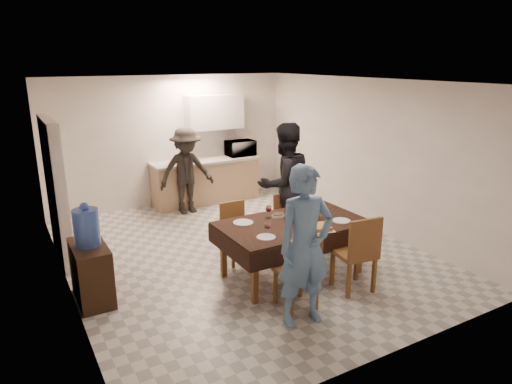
% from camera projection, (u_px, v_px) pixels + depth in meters
% --- Properties ---
extents(floor, '(5.00, 6.00, 0.02)m').
position_uv_depth(floor, '(241.00, 252.00, 7.11)').
color(floor, beige).
rests_on(floor, ground).
extents(ceiling, '(5.00, 6.00, 0.02)m').
position_uv_depth(ceiling, '(239.00, 81.00, 6.38)').
color(ceiling, white).
rests_on(ceiling, wall_back).
extents(wall_back, '(5.00, 0.02, 2.60)m').
position_uv_depth(wall_back, '(171.00, 141.00, 9.24)').
color(wall_back, beige).
rests_on(wall_back, floor).
extents(wall_front, '(5.00, 0.02, 2.60)m').
position_uv_depth(wall_front, '(391.00, 238.00, 4.24)').
color(wall_front, beige).
rests_on(wall_front, floor).
extents(wall_left, '(0.02, 6.00, 2.60)m').
position_uv_depth(wall_left, '(59.00, 196.00, 5.55)').
color(wall_left, beige).
rests_on(wall_left, floor).
extents(wall_right, '(0.02, 6.00, 2.60)m').
position_uv_depth(wall_right, '(367.00, 155.00, 7.93)').
color(wall_right, beige).
rests_on(wall_right, floor).
extents(stub_partition, '(0.15, 1.40, 2.10)m').
position_uv_depth(stub_partition, '(56.00, 191.00, 6.66)').
color(stub_partition, silver).
rests_on(stub_partition, floor).
extents(kitchen_base_cabinet, '(2.20, 0.60, 0.86)m').
position_uv_depth(kitchen_base_cabinet, '(206.00, 182.00, 9.50)').
color(kitchen_base_cabinet, '#A08060').
rests_on(kitchen_base_cabinet, floor).
extents(kitchen_worktop, '(2.24, 0.64, 0.05)m').
position_uv_depth(kitchen_worktop, '(205.00, 161.00, 9.38)').
color(kitchen_worktop, '#B2B2AC').
rests_on(kitchen_worktop, kitchen_base_cabinet).
extents(upper_cabinet, '(1.20, 0.34, 0.70)m').
position_uv_depth(upper_cabinet, '(215.00, 112.00, 9.37)').
color(upper_cabinet, silver).
rests_on(upper_cabinet, wall_back).
extents(dining_table, '(1.98, 1.16, 0.77)m').
position_uv_depth(dining_table, '(292.00, 225.00, 6.20)').
color(dining_table, black).
rests_on(dining_table, floor).
extents(chair_near_left, '(0.45, 0.45, 0.52)m').
position_uv_depth(chair_near_left, '(301.00, 265.00, 5.32)').
color(chair_near_left, brown).
rests_on(chair_near_left, floor).
extents(chair_near_right, '(0.52, 0.52, 0.56)m').
position_uv_depth(chair_near_right, '(360.00, 246.00, 5.73)').
color(chair_near_right, brown).
rests_on(chair_near_right, floor).
extents(chair_far_left, '(0.41, 0.41, 0.48)m').
position_uv_depth(chair_far_left, '(240.00, 229.00, 6.59)').
color(chair_far_left, brown).
rests_on(chair_far_left, floor).
extents(chair_far_right, '(0.46, 0.47, 0.47)m').
position_uv_depth(chair_far_right, '(292.00, 219.00, 7.03)').
color(chair_far_right, brown).
rests_on(chair_far_right, floor).
extents(console, '(0.40, 0.79, 0.73)m').
position_uv_depth(console, '(91.00, 273.00, 5.62)').
color(console, '#301F10').
rests_on(console, floor).
extents(water_jug, '(0.30, 0.30, 0.46)m').
position_uv_depth(water_jug, '(86.00, 228.00, 5.45)').
color(water_jug, '#4066C6').
rests_on(water_jug, console).
extents(wine_bottle, '(0.09, 0.09, 0.34)m').
position_uv_depth(wine_bottle, '(288.00, 210.00, 6.16)').
color(wine_bottle, black).
rests_on(wine_bottle, dining_table).
extents(water_pitcher, '(0.13, 0.13, 0.21)m').
position_uv_depth(water_pitcher, '(316.00, 212.00, 6.28)').
color(water_pitcher, white).
rests_on(water_pitcher, dining_table).
extents(savoury_tart, '(0.50, 0.42, 0.05)m').
position_uv_depth(savoury_tart, '(315.00, 228.00, 5.91)').
color(savoury_tart, '#D4813E').
rests_on(savoury_tart, dining_table).
extents(salad_bowl, '(0.20, 0.20, 0.08)m').
position_uv_depth(salad_bowl, '(303.00, 212.00, 6.47)').
color(salad_bowl, silver).
rests_on(salad_bowl, dining_table).
extents(mushroom_dish, '(0.18, 0.18, 0.03)m').
position_uv_depth(mushroom_dish, '(278.00, 216.00, 6.39)').
color(mushroom_dish, silver).
rests_on(mushroom_dish, dining_table).
extents(wine_glass_a, '(0.08, 0.08, 0.18)m').
position_uv_depth(wine_glass_a, '(267.00, 229.00, 5.69)').
color(wine_glass_a, white).
rests_on(wine_glass_a, dining_table).
extents(wine_glass_b, '(0.09, 0.09, 0.20)m').
position_uv_depth(wine_glass_b, '(314.00, 204.00, 6.63)').
color(wine_glass_b, white).
rests_on(wine_glass_b, dining_table).
extents(wine_glass_c, '(0.09, 0.09, 0.19)m').
position_uv_depth(wine_glass_c, '(269.00, 212.00, 6.31)').
color(wine_glass_c, white).
rests_on(wine_glass_c, dining_table).
extents(plate_near_left, '(0.24, 0.24, 0.01)m').
position_uv_depth(plate_near_left, '(266.00, 237.00, 5.65)').
color(plate_near_left, silver).
rests_on(plate_near_left, dining_table).
extents(plate_near_right, '(0.25, 0.25, 0.01)m').
position_uv_depth(plate_near_right, '(341.00, 221.00, 6.22)').
color(plate_near_right, silver).
rests_on(plate_near_right, dining_table).
extents(plate_far_left, '(0.27, 0.27, 0.02)m').
position_uv_depth(plate_far_left, '(243.00, 223.00, 6.15)').
color(plate_far_left, silver).
rests_on(plate_far_left, dining_table).
extents(plate_far_right, '(0.27, 0.27, 0.02)m').
position_uv_depth(plate_far_right, '(315.00, 209.00, 6.72)').
color(plate_far_right, silver).
rests_on(plate_far_right, dining_table).
extents(microwave, '(0.59, 0.40, 0.32)m').
position_uv_depth(microwave, '(241.00, 148.00, 9.72)').
color(microwave, silver).
rests_on(microwave, kitchen_worktop).
extents(person_near, '(0.71, 0.51, 1.84)m').
position_uv_depth(person_near, '(305.00, 247.00, 5.01)').
color(person_near, '#5C84B0').
rests_on(person_near, floor).
extents(person_far, '(0.98, 0.78, 1.96)m').
position_uv_depth(person_far, '(284.00, 184.00, 7.26)').
color(person_far, black).
rests_on(person_far, floor).
extents(person_kitchen, '(1.08, 0.62, 1.67)m').
position_uv_depth(person_kitchen, '(186.00, 171.00, 8.73)').
color(person_kitchen, black).
rests_on(person_kitchen, floor).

